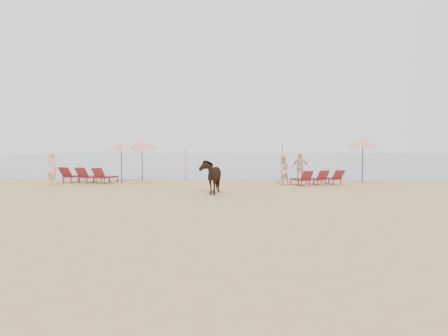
% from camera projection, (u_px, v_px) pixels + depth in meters
% --- Properties ---
extents(ground, '(120.00, 120.00, 0.00)m').
position_uv_depth(ground, '(216.00, 203.00, 14.62)').
color(ground, tan).
rests_on(ground, ground).
extents(sea, '(160.00, 140.00, 0.06)m').
position_uv_depth(sea, '(242.00, 157.00, 94.35)').
color(sea, '#51606B').
rests_on(sea, ground).
extents(lounger_cluster_left, '(3.40, 2.49, 0.67)m').
position_uv_depth(lounger_cluster_left, '(88.00, 176.00, 22.83)').
color(lounger_cluster_left, maroon).
rests_on(lounger_cluster_left, ground).
extents(lounger_cluster_right, '(3.13, 2.54, 0.60)m').
position_uv_depth(lounger_cluster_right, '(318.00, 178.00, 21.65)').
color(lounger_cluster_right, maroon).
rests_on(lounger_cluster_right, ground).
extents(umbrella_open_left_a, '(2.13, 2.13, 2.43)m').
position_uv_depth(umbrella_open_left_a, '(121.00, 148.00, 22.79)').
color(umbrella_open_left_a, black).
rests_on(umbrella_open_left_a, ground).
extents(umbrella_open_left_b, '(2.13, 2.17, 2.72)m').
position_uv_depth(umbrella_open_left_b, '(142.00, 145.00, 24.15)').
color(umbrella_open_left_b, black).
rests_on(umbrella_open_left_b, ground).
extents(umbrella_open_right, '(2.23, 2.23, 2.72)m').
position_uv_depth(umbrella_open_right, '(363.00, 143.00, 23.43)').
color(umbrella_open_right, black).
rests_on(umbrella_open_right, ground).
extents(umbrella_closed_left, '(0.27, 0.27, 2.18)m').
position_uv_depth(umbrella_closed_left, '(186.00, 160.00, 24.90)').
color(umbrella_closed_left, black).
rests_on(umbrella_closed_left, ground).
extents(umbrella_closed_right, '(0.29, 0.29, 2.38)m').
position_uv_depth(umbrella_closed_right, '(282.00, 159.00, 23.48)').
color(umbrella_closed_right, black).
rests_on(umbrella_closed_right, ground).
extents(cow, '(0.94, 1.95, 1.62)m').
position_uv_depth(cow, '(211.00, 176.00, 17.51)').
color(cow, black).
rests_on(cow, ground).
extents(beachgoer_left, '(0.83, 0.73, 1.91)m').
position_uv_depth(beachgoer_left, '(52.00, 168.00, 21.79)').
color(beachgoer_left, tan).
rests_on(beachgoer_left, ground).
extents(beachgoer_right_a, '(1.00, 0.90, 1.68)m').
position_uv_depth(beachgoer_right_a, '(283.00, 171.00, 21.72)').
color(beachgoer_right_a, tan).
rests_on(beachgoer_right_a, ground).
extents(beachgoer_right_b, '(1.09, 0.49, 1.82)m').
position_uv_depth(beachgoer_right_b, '(300.00, 167.00, 24.45)').
color(beachgoer_right_b, tan).
rests_on(beachgoer_right_b, ground).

